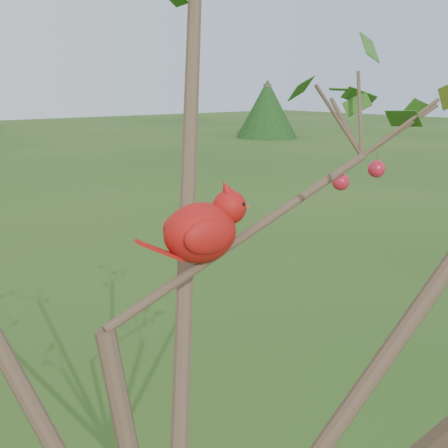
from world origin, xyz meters
The scene contains 2 objects.
crabapple_tree centered at (0.03, -0.02, 2.12)m, with size 2.35×2.05×2.95m.
cardinal centered at (0.15, 0.08, 2.10)m, with size 0.23×0.13×0.16m.
Camera 1 is at (-0.44, -0.70, 2.35)m, focal length 45.00 mm.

